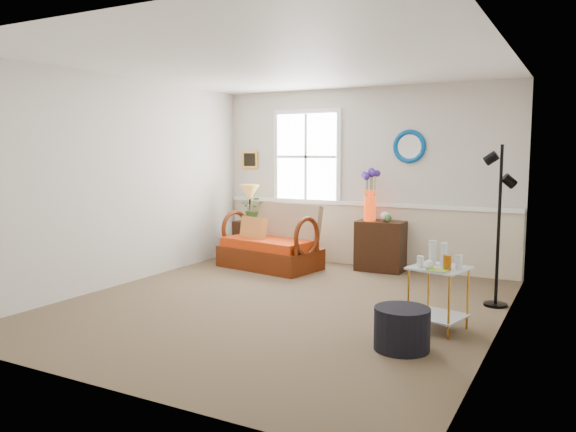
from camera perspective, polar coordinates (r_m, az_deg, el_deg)
The scene contains 19 objects.
floor at distance 6.25m, azimuth -0.86°, elevation -9.03°, with size 4.50×5.00×0.01m, color brown.
ceiling at distance 6.09m, azimuth -0.91°, elevation 15.27°, with size 4.50×5.00×0.01m, color white.
walls at distance 6.03m, azimuth -0.88°, elevation 2.96°, with size 4.51×5.01×2.60m.
wainscot at distance 8.36m, azimuth 7.41°, elevation -1.94°, with size 4.46×0.02×0.90m, color beige.
chair_rail at distance 8.30m, azimuth 7.44°, elevation 1.26°, with size 4.46×0.04×0.06m, color white.
window at distance 8.62m, azimuth 1.87°, elevation 6.03°, with size 1.14×0.06×1.44m, color white, non-canonical shape.
picture at distance 9.13m, azimuth -3.87°, elevation 5.73°, with size 0.28×0.03×0.28m, color orange.
mirror at distance 8.05m, azimuth 12.25°, elevation 6.92°, with size 0.47×0.47×0.07m, color #00539C.
loveseat at distance 8.10m, azimuth -1.86°, elevation -2.10°, with size 1.41×0.80×0.92m, color #4F1705, non-canonical shape.
throw_pillow at distance 8.19m, azimuth -3.57°, elevation -1.61°, with size 0.43×0.11×0.43m, color #C54C11, non-canonical shape.
lamp_stand at distance 8.80m, azimuth -4.15°, elevation -2.46°, with size 0.34×0.34×0.60m, color black, non-canonical shape.
table_lamp at distance 8.74m, azimuth -3.89°, elevation 1.35°, with size 0.31×0.31×0.57m, color #B48734, non-canonical shape.
potted_plant at distance 8.65m, azimuth -3.50°, elevation 0.43°, with size 0.35×0.39×0.31m, color #3F7131.
cabinet at distance 8.05m, azimuth 9.40°, elevation -3.01°, with size 0.66×0.42×0.71m, color black, non-canonical shape.
flower_vase at distance 7.98m, azimuth 8.33°, elevation 2.09°, with size 0.21×0.21×0.72m, color red, non-canonical shape.
side_table at distance 5.52m, azimuth 15.01°, elevation -8.10°, with size 0.48×0.48×0.61m, color #BE7C23, non-canonical shape.
tabletop_items at distance 5.40m, azimuth 15.15°, elevation -3.87°, with size 0.38×0.38×0.23m, color silver, non-canonical shape.
floor_lamp at distance 6.44m, azimuth 20.62°, elevation -1.00°, with size 0.25×0.25×1.75m, color black, non-canonical shape.
ottoman at distance 4.95m, azimuth 11.49°, elevation -11.15°, with size 0.47×0.47×0.36m, color black.
Camera 1 is at (2.92, -5.26, 1.68)m, focal length 35.00 mm.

